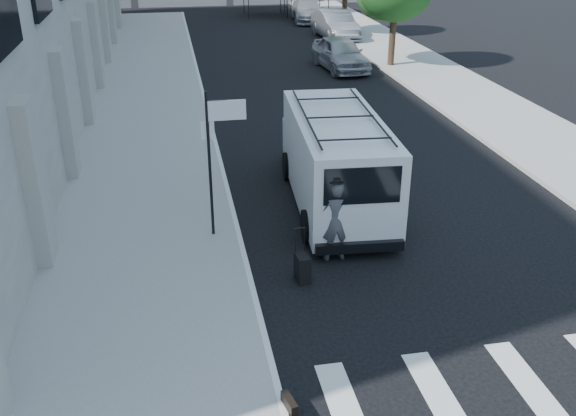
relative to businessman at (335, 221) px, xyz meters
name	(u,v)px	position (x,y,z in m)	size (l,w,h in m)	color
ground	(353,300)	(-0.02, -1.74, -0.96)	(120.00, 120.00, 0.00)	black
sidewalk_left	(149,99)	(-4.27, 14.26, -0.88)	(4.50, 48.00, 0.15)	gray
sidewalk_right	(417,65)	(8.98, 18.26, -0.88)	(4.00, 56.00, 0.15)	gray
sign_pole	(218,134)	(-2.39, 1.46, 1.70)	(1.03, 0.07, 3.50)	black
businessman	(335,221)	(0.00, 0.00, 0.00)	(0.70, 0.46, 1.92)	#404043
briefcase	(289,407)	(-1.92, -4.74, -0.79)	(0.12, 0.44, 0.34)	black
suitcase	(302,268)	(-0.90, -0.81, -0.64)	(0.31, 0.45, 1.18)	black
cargo_van	(335,159)	(0.77, 2.98, 0.31)	(2.64, 6.66, 2.45)	silver
parked_car_a	(340,53)	(4.99, 18.34, -0.17)	(1.87, 4.64, 1.58)	#A0A1A8
parked_car_b	(335,25)	(6.78, 26.38, -0.11)	(1.79, 5.13, 1.69)	slate
parked_car_c	(308,10)	(6.54, 33.20, -0.21)	(2.09, 5.14, 1.49)	#95989C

